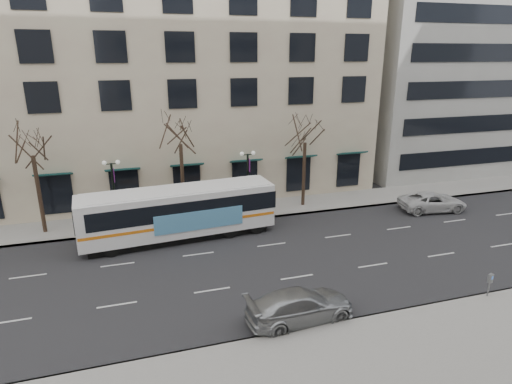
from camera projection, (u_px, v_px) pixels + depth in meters
name	position (u px, v px, depth m)	size (l,w,h in m)	color
ground	(205.00, 271.00, 25.54)	(160.00, 160.00, 0.00)	black
sidewalk_far	(245.00, 210.00, 35.08)	(80.00, 4.00, 0.15)	gray
building_hotel	(139.00, 57.00, 40.38)	(40.00, 20.00, 24.00)	#BAA68E
building_office	(447.00, 5.00, 47.99)	(25.00, 20.00, 35.00)	#999993
tree_far_left	(31.00, 142.00, 28.73)	(3.60, 3.60, 8.34)	black
tree_far_mid	(180.00, 131.00, 31.41)	(3.60, 3.60, 8.55)	black
tree_far_right	(305.00, 131.00, 34.30)	(3.60, 3.60, 8.06)	black
lamp_post_left	(114.00, 191.00, 30.72)	(1.22, 0.45, 5.21)	black
lamp_post_right	(248.00, 180.00, 33.46)	(1.22, 0.45, 5.21)	black
city_bus	(180.00, 211.00, 29.52)	(13.51, 4.01, 3.61)	white
silver_car	(300.00, 306.00, 20.63)	(2.19, 5.38, 1.56)	#A4A8AB
white_pickup	(433.00, 202.00, 35.11)	(2.50, 5.42, 1.51)	silver
pay_station	(490.00, 280.00, 22.34)	(0.32, 0.25, 1.29)	slate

